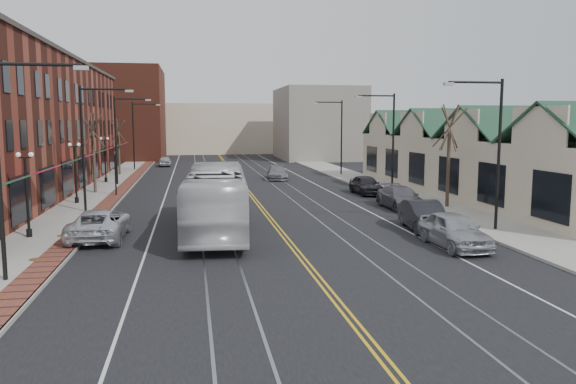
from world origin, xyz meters
name	(u,v)px	position (x,y,z in m)	size (l,w,h in m)	color
ground	(311,270)	(0.00, 0.00, 0.00)	(160.00, 160.00, 0.00)	black
sidewalk_left	(89,204)	(-12.00, 20.00, 0.07)	(4.00, 120.00, 0.15)	gray
sidewalk_right	(407,196)	(12.00, 20.00, 0.07)	(4.00, 120.00, 0.15)	gray
building_left	(10,127)	(-19.00, 27.00, 5.50)	(10.00, 50.00, 11.00)	maroon
building_right	(479,167)	(18.00, 20.00, 2.30)	(8.00, 36.00, 4.60)	#C2B395
backdrop_left	(117,114)	(-16.00, 70.00, 7.00)	(14.00, 18.00, 14.00)	maroon
backdrop_mid	(217,129)	(0.00, 85.00, 4.50)	(22.00, 14.00, 9.00)	#C2B395
backdrop_right	(318,124)	(15.00, 65.00, 5.50)	(12.00, 16.00, 11.00)	slate
streetlight_l_0	(11,147)	(-11.05, 0.00, 5.03)	(3.33, 0.25, 8.00)	black
streetlight_l_1	(90,136)	(-11.05, 16.00, 5.03)	(3.33, 0.25, 8.00)	black
streetlight_l_2	(121,131)	(-11.05, 32.00, 5.03)	(3.33, 0.25, 8.00)	black
streetlight_l_3	(137,129)	(-11.05, 48.00, 5.03)	(3.33, 0.25, 8.00)	black
streetlight_r_0	(492,139)	(11.05, 6.00, 5.03)	(3.33, 0.25, 8.00)	black
streetlight_r_1	(388,132)	(11.05, 22.00, 5.03)	(3.33, 0.25, 8.00)	black
streetlight_r_2	(338,129)	(11.05, 38.00, 5.03)	(3.33, 0.25, 8.00)	black
lamppost_l_1	(27,197)	(-12.80, 8.00, 2.20)	(0.84, 0.28, 4.27)	black
lamppost_l_2	(76,174)	(-12.80, 20.00, 2.20)	(0.84, 0.28, 4.27)	black
lamppost_l_3	(105,160)	(-12.80, 34.00, 2.20)	(0.84, 0.28, 4.27)	black
tree_left_near	(94,151)	(-12.50, 26.00, 3.51)	(1.78, 1.37, 6.48)	#382B21
tree_left_far	(119,146)	(-12.50, 42.00, 3.28)	(1.66, 1.28, 6.02)	#382B21
tree_right_mid	(449,154)	(12.50, 14.00, 3.75)	(1.90, 1.46, 6.93)	#382B21
manhole_mid	(36,259)	(-11.20, 3.00, 0.16)	(0.60, 0.60, 0.02)	#592D19
manhole_far	(63,236)	(-11.20, 8.00, 0.16)	(0.60, 0.60, 0.02)	#592D19
traffic_signal	(115,167)	(-10.60, 24.00, 2.35)	(0.18, 0.15, 3.80)	black
transit_bus	(216,199)	(-3.40, 8.30, 1.79)	(3.01, 12.87, 3.59)	silver
parked_suv	(100,224)	(-9.30, 7.46, 0.78)	(2.59, 5.62, 1.56)	silver
parked_car_a	(454,230)	(7.50, 2.75, 0.84)	(1.98, 4.92, 1.67)	#A1A3A8
parked_car_b	(424,216)	(7.76, 6.85, 0.81)	(1.72, 4.93, 1.62)	black
parked_car_c	(401,198)	(9.30, 14.35, 0.76)	(2.13, 5.25, 1.52)	#58575E
parked_car_d	(366,185)	(9.30, 22.03, 0.78)	(1.84, 4.56, 1.55)	black
distant_car_left	(225,171)	(-1.28, 37.54, 0.66)	(1.41, 4.03, 1.33)	black
distant_car_right	(277,173)	(3.91, 34.80, 0.70)	(1.96, 4.82, 1.40)	slate
distant_car_far	(165,161)	(-8.14, 53.86, 0.69)	(1.63, 4.04, 1.38)	#A7AAAF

